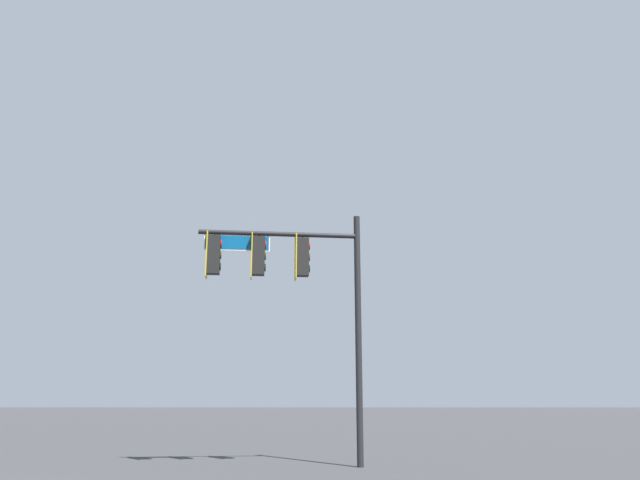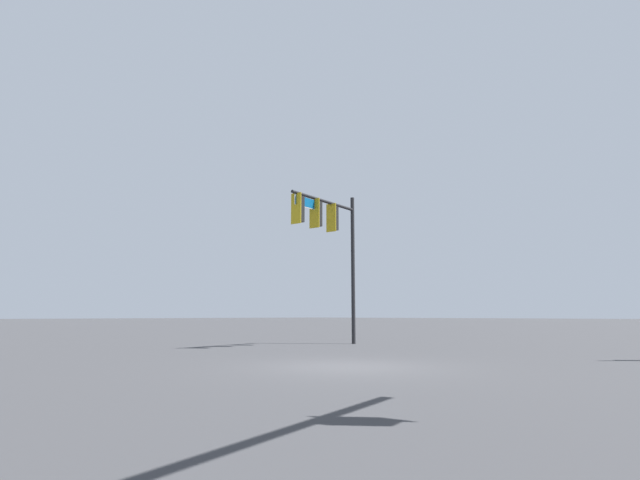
# 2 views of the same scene
# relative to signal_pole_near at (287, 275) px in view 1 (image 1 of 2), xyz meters

# --- Properties ---
(signal_pole_near) EXTENTS (4.63, 0.91, 6.98)m
(signal_pole_near) POSITION_rel_signal_pole_near_xyz_m (0.00, 0.00, 0.00)
(signal_pole_near) COLOR black
(signal_pole_near) RESTS_ON ground_plane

